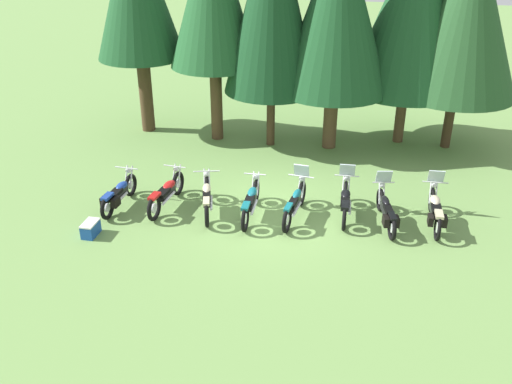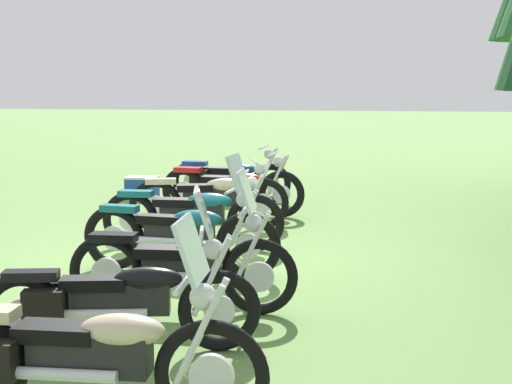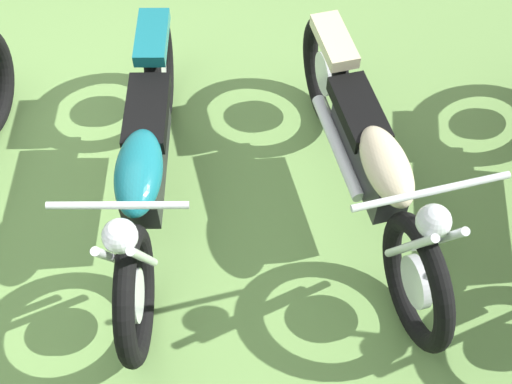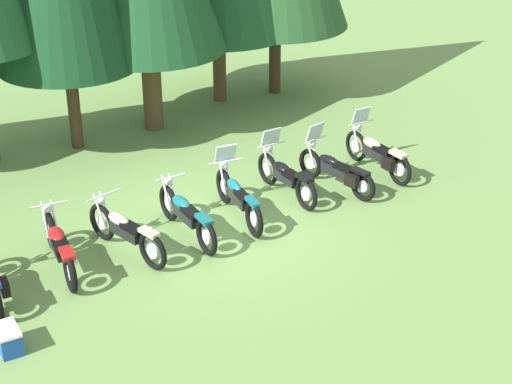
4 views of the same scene
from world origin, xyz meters
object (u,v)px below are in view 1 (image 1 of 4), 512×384
(motorcycle_4, at_px, (295,202))
(pine_tree_3, at_px, (337,9))
(motorcycle_6, at_px, (387,210))
(motorcycle_2, at_px, (207,197))
(motorcycle_1, at_px, (167,193))
(motorcycle_7, at_px, (435,210))
(motorcycle_5, at_px, (345,201))
(pine_tree_4, at_px, (414,6))
(motorcycle_0, at_px, (119,194))
(pine_tree_5, at_px, (466,14))
(motorcycle_3, at_px, (251,201))
(picnic_cooler, at_px, (91,229))

(motorcycle_4, bearing_deg, pine_tree_3, 1.40)
(motorcycle_6, bearing_deg, motorcycle_2, 81.80)
(motorcycle_6, bearing_deg, pine_tree_3, 9.32)
(motorcycle_1, xyz_separation_m, motorcycle_7, (7.63, 0.28, 0.04))
(motorcycle_4, distance_m, motorcycle_5, 1.43)
(motorcycle_1, height_order, motorcycle_4, motorcycle_4)
(motorcycle_2, relative_size, pine_tree_4, 0.29)
(motorcycle_0, relative_size, motorcycle_5, 0.99)
(pine_tree_4, bearing_deg, motorcycle_0, -140.69)
(motorcycle_4, bearing_deg, motorcycle_1, 98.27)
(pine_tree_4, bearing_deg, pine_tree_5, -7.86)
(motorcycle_0, distance_m, motorcycle_4, 5.16)
(pine_tree_5, bearing_deg, motorcycle_1, -144.00)
(motorcycle_6, distance_m, pine_tree_5, 7.83)
(motorcycle_3, height_order, pine_tree_5, pine_tree_5)
(motorcycle_4, distance_m, pine_tree_4, 8.41)
(motorcycle_3, distance_m, pine_tree_3, 7.35)
(pine_tree_4, bearing_deg, motorcycle_1, -136.81)
(motorcycle_2, bearing_deg, motorcycle_5, -97.11)
(motorcycle_2, bearing_deg, pine_tree_3, -43.49)
(motorcycle_3, bearing_deg, motorcycle_4, -83.93)
(motorcycle_2, height_order, pine_tree_4, pine_tree_4)
(motorcycle_5, height_order, pine_tree_5, pine_tree_5)
(motorcycle_5, distance_m, pine_tree_5, 8.01)
(motorcycle_4, xyz_separation_m, motorcycle_5, (1.39, 0.34, -0.00))
(motorcycle_5, xyz_separation_m, pine_tree_5, (3.43, 5.87, 4.24))
(pine_tree_4, relative_size, picnic_cooler, 13.17)
(motorcycle_4, bearing_deg, motorcycle_7, -78.53)
(motorcycle_1, height_order, motorcycle_2, motorcycle_2)
(motorcycle_4, distance_m, motorcycle_6, 2.54)
(motorcycle_3, distance_m, motorcycle_7, 5.11)
(motorcycle_4, height_order, motorcycle_7, motorcycle_4)
(pine_tree_5, bearing_deg, motorcycle_7, -99.21)
(motorcycle_6, bearing_deg, motorcycle_3, 82.35)
(motorcycle_6, height_order, motorcycle_7, motorcycle_7)
(motorcycle_4, bearing_deg, picnic_cooler, 118.08)
(motorcycle_3, relative_size, pine_tree_5, 0.32)
(motorcycle_6, distance_m, pine_tree_3, 7.25)
(motorcycle_1, distance_m, pine_tree_4, 10.45)
(motorcycle_1, xyz_separation_m, pine_tree_4, (6.90, 6.48, 4.43))
(motorcycle_0, distance_m, motorcycle_1, 1.40)
(motorcycle_1, distance_m, motorcycle_2, 1.26)
(motorcycle_4, height_order, picnic_cooler, motorcycle_4)
(picnic_cooler, bearing_deg, motorcycle_0, 84.85)
(pine_tree_3, height_order, pine_tree_4, pine_tree_4)
(motorcycle_7, height_order, pine_tree_5, pine_tree_5)
(motorcycle_6, distance_m, pine_tree_4, 7.81)
(pine_tree_4, xyz_separation_m, pine_tree_5, (1.69, -0.23, -0.17))
(motorcycle_4, relative_size, motorcycle_6, 1.05)
(motorcycle_2, height_order, motorcycle_3, motorcycle_2)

